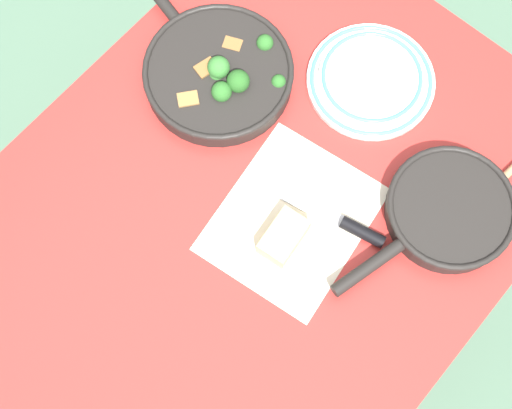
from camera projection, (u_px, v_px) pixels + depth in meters
The scene contains 9 objects.
ground_plane at pixel (256, 287), 2.03m from camera, with size 14.00×14.00×0.00m, color #51755B.
dining_table_red at pixel (256, 221), 1.40m from camera, with size 1.15×0.88×0.75m.
skillet_broccoli at pixel (218, 72), 1.38m from camera, with size 0.29×0.44×0.07m.
skillet_eggs at pixel (448, 211), 1.29m from camera, with size 0.38×0.24×0.05m.
wooden_spoon at pixel (500, 181), 1.33m from camera, with size 0.34×0.06×0.02m.
parchment_sheet at pixel (292, 219), 1.31m from camera, with size 0.33×0.29×0.00m.
grater_knife at pixel (334, 218), 1.31m from camera, with size 0.08×0.28×0.02m.
cheese_block at pixel (283, 237), 1.28m from camera, with size 0.10×0.07×0.05m.
dinner_plate_stack at pixel (372, 80), 1.39m from camera, with size 0.25×0.25×0.03m.
Camera 1 is at (-0.30, -0.26, 2.01)m, focal length 50.00 mm.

